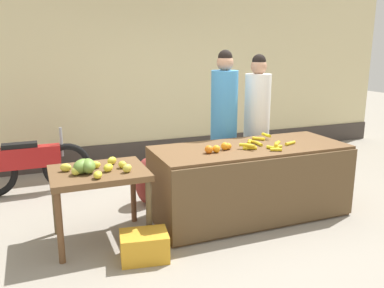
# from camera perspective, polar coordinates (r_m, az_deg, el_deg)

# --- Properties ---
(ground_plane) EXTENTS (24.00, 24.00, 0.00)m
(ground_plane) POSITION_cam_1_polar(r_m,az_deg,el_deg) (4.75, 4.24, -10.52)
(ground_plane) COLOR gray
(market_wall_back) EXTENTS (9.32, 0.23, 2.99)m
(market_wall_back) POSITION_cam_1_polar(r_m,az_deg,el_deg) (6.92, -5.65, 9.68)
(market_wall_back) COLOR beige
(market_wall_back) RESTS_ON ground
(fruit_stall_counter) EXTENTS (2.22, 0.92, 0.84)m
(fruit_stall_counter) POSITION_cam_1_polar(r_m,az_deg,el_deg) (4.74, 8.19, -5.25)
(fruit_stall_counter) COLOR brown
(fruit_stall_counter) RESTS_ON ground
(side_table_wooden) EXTENTS (0.93, 0.75, 0.75)m
(side_table_wooden) POSITION_cam_1_polar(r_m,az_deg,el_deg) (4.13, -13.02, -4.96)
(side_table_wooden) COLOR brown
(side_table_wooden) RESTS_ON ground
(banana_bunch_pile) EXTENTS (0.73, 0.67, 0.07)m
(banana_bunch_pile) POSITION_cam_1_polar(r_m,az_deg,el_deg) (4.65, 10.03, 0.05)
(banana_bunch_pile) COLOR gold
(banana_bunch_pile) RESTS_ON fruit_stall_counter
(orange_pile) EXTENTS (0.35, 0.15, 0.09)m
(orange_pile) POSITION_cam_1_polar(r_m,az_deg,el_deg) (4.35, 3.77, -0.54)
(orange_pile) COLOR orange
(orange_pile) RESTS_ON fruit_stall_counter
(mango_papaya_pile) EXTENTS (0.68, 0.53, 0.14)m
(mango_papaya_pile) POSITION_cam_1_polar(r_m,az_deg,el_deg) (4.03, -14.17, -3.10)
(mango_papaya_pile) COLOR yellow
(mango_papaya_pile) RESTS_ON side_table_wooden
(vendor_woman_blue_shirt) EXTENTS (0.34, 0.34, 1.90)m
(vendor_woman_blue_shirt) POSITION_cam_1_polar(r_m,az_deg,el_deg) (5.20, 4.53, 2.76)
(vendor_woman_blue_shirt) COLOR #33333D
(vendor_woman_blue_shirt) RESTS_ON ground
(vendor_woman_white_shirt) EXTENTS (0.34, 0.34, 1.84)m
(vendor_woman_white_shirt) POSITION_cam_1_polar(r_m,az_deg,el_deg) (5.45, 9.12, 2.82)
(vendor_woman_white_shirt) COLOR #33333D
(vendor_woman_white_shirt) RESTS_ON ground
(parked_motorcycle) EXTENTS (1.60, 0.18, 0.88)m
(parked_motorcycle) POSITION_cam_1_polar(r_m,az_deg,el_deg) (5.81, -21.98, -2.71)
(parked_motorcycle) COLOR black
(parked_motorcycle) RESTS_ON ground
(produce_crate) EXTENTS (0.49, 0.39, 0.26)m
(produce_crate) POSITION_cam_1_polar(r_m,az_deg,el_deg) (3.90, -6.77, -14.13)
(produce_crate) COLOR gold
(produce_crate) RESTS_ON ground
(produce_sack) EXTENTS (0.47, 0.45, 0.60)m
(produce_sack) POSITION_cam_1_polar(r_m,az_deg,el_deg) (5.11, -6.23, -5.18)
(produce_sack) COLOR maroon
(produce_sack) RESTS_ON ground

